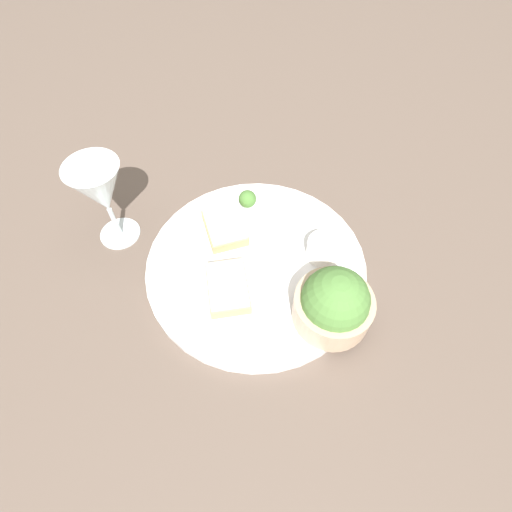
# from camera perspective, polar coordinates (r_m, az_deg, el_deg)

# --- Properties ---
(ground_plane) EXTENTS (4.00, 4.00, 0.00)m
(ground_plane) POSITION_cam_1_polar(r_m,az_deg,el_deg) (0.65, 0.00, -1.68)
(ground_plane) COLOR brown
(dinner_plate) EXTENTS (0.35, 0.35, 0.01)m
(dinner_plate) POSITION_cam_1_polar(r_m,az_deg,el_deg) (0.65, 0.00, -1.34)
(dinner_plate) COLOR white
(dinner_plate) RESTS_ON ground_plane
(salad_bowl) EXTENTS (0.11, 0.11, 0.10)m
(salad_bowl) POSITION_cam_1_polar(r_m,az_deg,el_deg) (0.57, 11.07, -6.70)
(salad_bowl) COLOR tan
(salad_bowl) RESTS_ON dinner_plate
(sauce_ramekin) EXTENTS (0.06, 0.06, 0.03)m
(sauce_ramekin) POSITION_cam_1_polar(r_m,az_deg,el_deg) (0.65, 9.86, 1.11)
(sauce_ramekin) COLOR white
(sauce_ramekin) RESTS_ON dinner_plate
(cheese_toast_near) EXTENTS (0.10, 0.09, 0.03)m
(cheese_toast_near) POSITION_cam_1_polar(r_m,az_deg,el_deg) (0.60, -4.05, -4.51)
(cheese_toast_near) COLOR tan
(cheese_toast_near) RESTS_ON dinner_plate
(cheese_toast_far) EXTENTS (0.10, 0.09, 0.03)m
(cheese_toast_far) POSITION_cam_1_polar(r_m,az_deg,el_deg) (0.67, -4.48, 4.21)
(cheese_toast_far) COLOR tan
(cheese_toast_far) RESTS_ON dinner_plate
(wine_glass) EXTENTS (0.08, 0.08, 0.16)m
(wine_glass) POSITION_cam_1_polar(r_m,az_deg,el_deg) (0.66, -21.28, 8.60)
(wine_glass) COLOR silver
(wine_glass) RESTS_ON ground_plane
(garnish) EXTENTS (0.03, 0.03, 0.03)m
(garnish) POSITION_cam_1_polar(r_m,az_deg,el_deg) (0.70, -1.23, 8.16)
(garnish) COLOR #477533
(garnish) RESTS_ON dinner_plate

